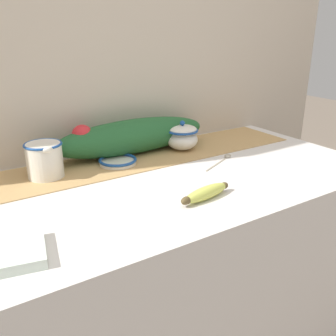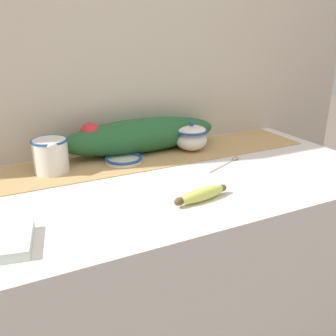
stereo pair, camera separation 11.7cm
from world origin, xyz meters
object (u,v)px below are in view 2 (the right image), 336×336
Objects in this scene: cream_pitcher at (51,155)px; sugar_bowl at (191,137)px; banana at (201,195)px; small_dish at (124,159)px; spoon at (233,160)px.

cream_pitcher and sugar_bowl have the same top height.
banana is at bearing -50.51° from cream_pitcher.
cream_pitcher is 0.26m from small_dish.
cream_pitcher is at bearing 179.88° from sugar_bowl.
sugar_bowl is 0.29m from small_dish.
sugar_bowl is 0.69× the size of spoon.
cream_pitcher is at bearing 139.45° from spoon.
spoon is (0.37, -0.16, -0.01)m from small_dish.
sugar_bowl is 0.46m from banana.
cream_pitcher is 1.04× the size of small_dish.
small_dish is at bearing 131.95° from spoon.
small_dish reaches higher than spoon.
spoon is at bearing -15.86° from cream_pitcher.
small_dish is (-0.29, -0.02, -0.04)m from sugar_bowl.
cream_pitcher is at bearing 176.18° from small_dish.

